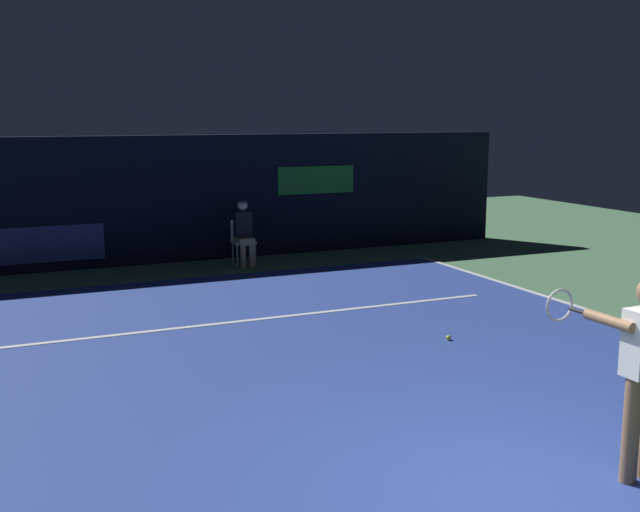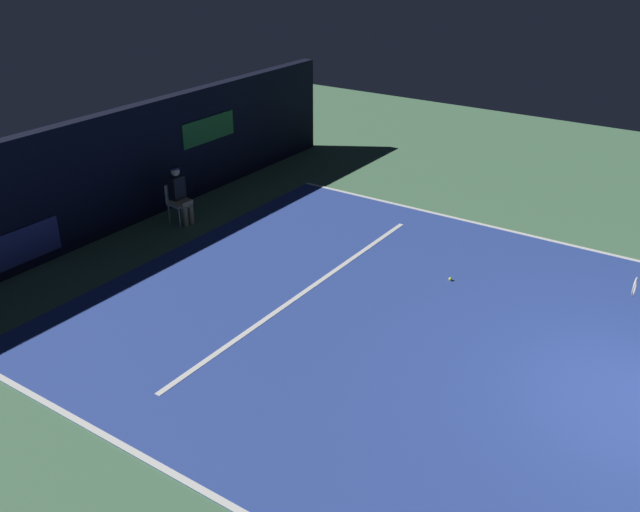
# 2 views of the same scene
# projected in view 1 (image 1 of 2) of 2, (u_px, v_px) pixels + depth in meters

# --- Properties ---
(ground_plane) EXTENTS (29.83, 29.83, 0.00)m
(ground_plane) POSITION_uv_depth(u_px,v_px,m) (313.00, 353.00, 10.02)
(ground_plane) COLOR #4C7A56
(court_surface) EXTENTS (9.69, 10.29, 0.01)m
(court_surface) POSITION_uv_depth(u_px,v_px,m) (313.00, 352.00, 10.02)
(court_surface) COLOR #2D479E
(court_surface) RESTS_ON ground
(line_sideline_left) EXTENTS (0.10, 10.29, 0.01)m
(line_sideline_left) POSITION_uv_depth(u_px,v_px,m) (601.00, 314.00, 11.93)
(line_sideline_left) COLOR white
(line_sideline_left) RESTS_ON court_surface
(line_service) EXTENTS (7.55, 0.10, 0.01)m
(line_service) POSITION_uv_depth(u_px,v_px,m) (265.00, 319.00, 11.64)
(line_service) COLOR white
(line_service) RESTS_ON court_surface
(back_wall) EXTENTS (15.18, 0.33, 2.60)m
(back_wall) POSITION_uv_depth(u_px,v_px,m) (178.00, 199.00, 16.08)
(back_wall) COLOR black
(back_wall) RESTS_ON ground
(line_judge_on_chair) EXTENTS (0.45, 0.54, 1.32)m
(line_judge_on_chair) POSITION_uv_depth(u_px,v_px,m) (244.00, 231.00, 15.76)
(line_judge_on_chair) COLOR white
(line_judge_on_chair) RESTS_ON ground
(tennis_ball) EXTENTS (0.07, 0.07, 0.07)m
(tennis_ball) POSITION_uv_depth(u_px,v_px,m) (449.00, 338.00, 10.53)
(tennis_ball) COLOR #CCE033
(tennis_ball) RESTS_ON court_surface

